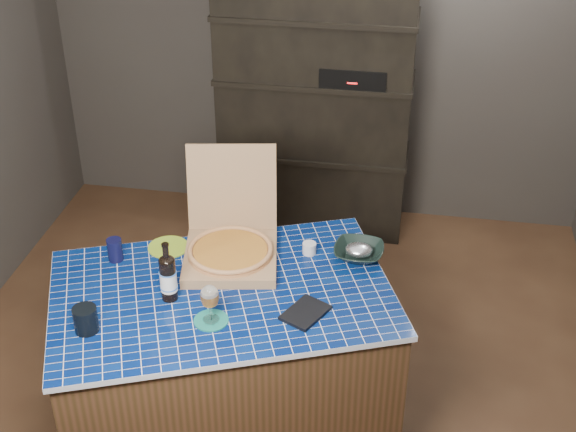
% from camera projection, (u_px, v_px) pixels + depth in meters
% --- Properties ---
extents(room, '(3.50, 3.50, 3.50)m').
position_uv_depth(room, '(268.00, 162.00, 3.58)').
color(room, brown).
rests_on(room, ground).
extents(shelving_unit, '(1.20, 0.41, 1.80)m').
position_uv_depth(shelving_unit, '(315.00, 99.00, 5.04)').
color(shelving_unit, black).
rests_on(shelving_unit, floor).
extents(kitchen_island, '(1.71, 1.41, 0.81)m').
position_uv_depth(kitchen_island, '(225.00, 361.00, 3.71)').
color(kitchen_island, '#4F301F').
rests_on(kitchen_island, floor).
extents(pizza_box, '(0.50, 0.58, 0.46)m').
position_uv_depth(pizza_box, '(231.00, 247.00, 3.67)').
color(pizza_box, tan).
rests_on(pizza_box, kitchen_island).
extents(mead_bottle, '(0.08, 0.08, 0.28)m').
position_uv_depth(mead_bottle, '(168.00, 277.00, 3.39)').
color(mead_bottle, black).
rests_on(mead_bottle, kitchen_island).
extents(teal_trivet, '(0.15, 0.15, 0.01)m').
position_uv_depth(teal_trivet, '(211.00, 320.00, 3.32)').
color(teal_trivet, '#157165').
rests_on(teal_trivet, kitchen_island).
extents(wine_glass, '(0.08, 0.08, 0.17)m').
position_uv_depth(wine_glass, '(210.00, 297.00, 3.25)').
color(wine_glass, white).
rests_on(wine_glass, teal_trivet).
extents(tumbler, '(0.10, 0.10, 0.11)m').
position_uv_depth(tumbler, '(86.00, 319.00, 3.24)').
color(tumbler, black).
rests_on(tumbler, kitchen_island).
extents(dvd_case, '(0.21, 0.24, 0.02)m').
position_uv_depth(dvd_case, '(305.00, 313.00, 3.35)').
color(dvd_case, black).
rests_on(dvd_case, kitchen_island).
extents(bowl, '(0.24, 0.24, 0.06)m').
position_uv_depth(bowl, '(359.00, 252.00, 3.70)').
color(bowl, black).
rests_on(bowl, kitchen_island).
extents(foil_contents, '(0.13, 0.11, 0.06)m').
position_uv_depth(foil_contents, '(359.00, 250.00, 3.70)').
color(foil_contents, silver).
rests_on(foil_contents, bowl).
extents(white_jar, '(0.06, 0.06, 0.05)m').
position_uv_depth(white_jar, '(309.00, 248.00, 3.73)').
color(white_jar, silver).
rests_on(white_jar, kitchen_island).
extents(navy_cup, '(0.07, 0.07, 0.11)m').
position_uv_depth(navy_cup, '(115.00, 250.00, 3.67)').
color(navy_cup, black).
rests_on(navy_cup, kitchen_island).
extents(green_trivet, '(0.19, 0.19, 0.01)m').
position_uv_depth(green_trivet, '(168.00, 247.00, 3.78)').
color(green_trivet, '#90B727').
rests_on(green_trivet, kitchen_island).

